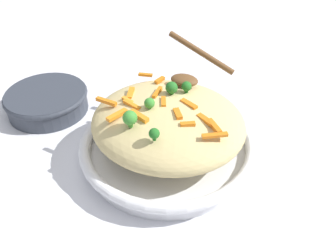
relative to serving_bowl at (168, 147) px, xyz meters
The scene contains 26 objects.
ground_plane 0.03m from the serving_bowl, ahead, with size 2.40×2.40×0.00m, color silver.
serving_bowl is the anchor object (origin of this frame).
pasta_mound 0.06m from the serving_bowl, ahead, with size 0.30×0.27×0.09m, color #D1BA7A.
carrot_piece_0 0.11m from the serving_bowl, 39.25° to the right, with size 0.03×0.01×0.01m, color orange.
carrot_piece_1 0.11m from the serving_bowl, behind, with size 0.03×0.01×0.01m, color orange.
carrot_piece_2 0.15m from the serving_bowl, 24.45° to the right, with size 0.04×0.01×0.01m, color orange.
carrot_piece_3 0.12m from the serving_bowl, 155.56° to the right, with size 0.04×0.01×0.01m, color orange.
carrot_piece_4 0.14m from the serving_bowl, 138.08° to the right, with size 0.04×0.01×0.01m, color orange.
carrot_piece_5 0.12m from the serving_bowl, 120.03° to the right, with size 0.04×0.01×0.01m, color orange.
carrot_piece_6 0.14m from the serving_bowl, 14.71° to the right, with size 0.04×0.01×0.01m, color orange.
carrot_piece_7 0.11m from the serving_bowl, 20.70° to the left, with size 0.04×0.01×0.01m, color orange.
carrot_piece_8 0.13m from the serving_bowl, behind, with size 0.04×0.01×0.01m, color orange.
carrot_piece_9 0.12m from the serving_bowl, 36.50° to the right, with size 0.03×0.01×0.01m, color orange.
carrot_piece_10 0.14m from the serving_bowl, 124.04° to the left, with size 0.02×0.01×0.01m, color orange.
carrot_piece_11 0.13m from the serving_bowl, 169.40° to the right, with size 0.03×0.01×0.01m, color orange.
carrot_piece_12 0.11m from the serving_bowl, 144.20° to the left, with size 0.04×0.01×0.01m, color orange.
carrot_piece_13 0.13m from the serving_bowl, 10.52° to the right, with size 0.04×0.01×0.01m, color orange.
carrot_piece_14 0.16m from the serving_bowl, 136.13° to the left, with size 0.03×0.01×0.01m, color orange.
carrot_piece_15 0.15m from the serving_bowl, 162.77° to the right, with size 0.04×0.01×0.01m, color orange.
broccoli_floret_0 0.12m from the serving_bowl, 102.09° to the left, with size 0.02×0.02×0.03m.
broccoli_floret_1 0.15m from the serving_bowl, 79.71° to the right, with size 0.02×0.02×0.02m.
broccoli_floret_2 0.12m from the serving_bowl, 134.09° to the right, with size 0.02×0.02×0.02m.
broccoli_floret_3 0.14m from the serving_bowl, 114.03° to the right, with size 0.03×0.03×0.03m.
broccoli_floret_4 0.13m from the serving_bowl, 72.95° to the left, with size 0.02×0.02×0.02m.
serving_spoon 0.16m from the serving_bowl, 87.49° to the left, with size 0.15×0.10×0.07m.
companion_bowl 0.33m from the serving_bowl, behind, with size 0.19×0.19×0.05m.
Camera 1 is at (0.21, -0.48, 0.49)m, focal length 37.43 mm.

